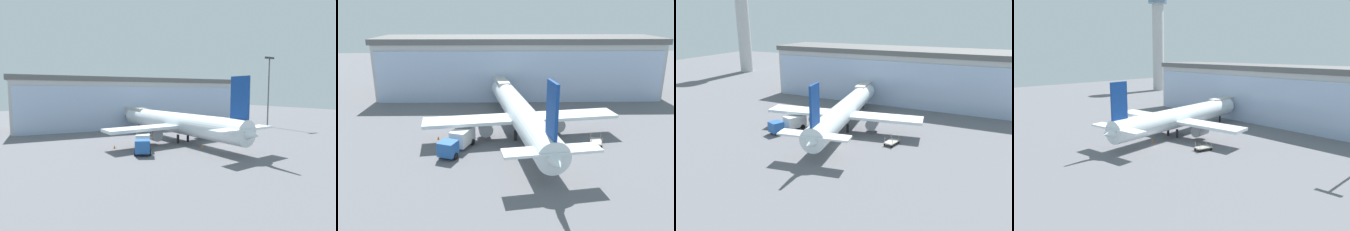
% 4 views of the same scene
% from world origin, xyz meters
% --- Properties ---
extents(ground, '(240.00, 240.00, 0.00)m').
position_xyz_m(ground, '(0.00, 0.00, 0.00)').
color(ground, slate).
extents(terminal_building, '(63.32, 17.78, 13.23)m').
position_xyz_m(terminal_building, '(-0.01, 35.59, 6.62)').
color(terminal_building, '#B6B6B6').
rests_on(terminal_building, ground).
extents(jet_bridge, '(3.35, 12.25, 5.70)m').
position_xyz_m(jet_bridge, '(-4.64, 27.23, 4.33)').
color(jet_bridge, beige).
rests_on(jet_bridge, ground).
extents(control_tower, '(8.23, 8.23, 40.90)m').
position_xyz_m(control_tower, '(-64.92, 57.20, 23.43)').
color(control_tower, '#B8B8B8').
rests_on(control_tower, ground).
extents(airplane, '(29.77, 38.52, 11.70)m').
position_xyz_m(airplane, '(-2.41, 8.95, 3.52)').
color(airplane, white).
rests_on(airplane, ground).
extents(catering_truck, '(4.94, 7.57, 2.65)m').
position_xyz_m(catering_truck, '(-11.70, 3.61, 1.47)').
color(catering_truck, '#2659A5').
rests_on(catering_truck, ground).
extents(baggage_cart, '(2.25, 3.11, 1.50)m').
position_xyz_m(baggage_cart, '(8.23, 4.21, 0.50)').
color(baggage_cart, '#9E998C').
rests_on(baggage_cart, ground).
extents(safety_cone_nose, '(0.36, 0.36, 0.55)m').
position_xyz_m(safety_cone_nose, '(-1.79, 1.44, 0.28)').
color(safety_cone_nose, orange).
rests_on(safety_cone_nose, ground).
extents(safety_cone_wingtip, '(0.36, 0.36, 0.55)m').
position_xyz_m(safety_cone_wingtip, '(-15.04, 7.84, 0.28)').
color(safety_cone_wingtip, orange).
rests_on(safety_cone_wingtip, ground).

